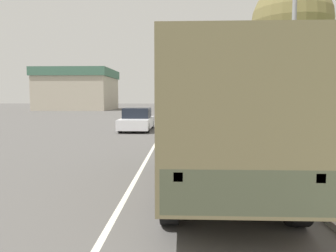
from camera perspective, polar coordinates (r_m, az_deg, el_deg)
The scene contains 13 objects.
ground_plane at distance 37.77m, azimuth 0.49°, elevation 1.68°, with size 180.00×180.00×0.00m, color #565451.
lane_centre_stripe at distance 37.77m, azimuth 0.49°, elevation 1.68°, with size 0.12×120.00×0.00m.
sidewalk_right at distance 37.90m, azimuth 7.31°, elevation 1.74°, with size 1.80×120.00×0.12m.
grass_strip_right at distance 38.54m, azimuth 13.84°, elevation 1.61°, with size 7.00×120.00×0.02m.
military_truck at distance 7.59m, azimuth 8.76°, elevation 1.65°, with size 2.37×7.21×3.04m.
car_nearest_ahead at distance 21.58m, azimuth -5.41°, elevation 1.04°, with size 1.89×4.77×1.47m.
car_second_ahead at distance 36.89m, azimuth 3.73°, elevation 2.67°, with size 1.93×4.61×1.54m.
car_third_ahead at distance 52.98m, azimuth 2.67°, elevation 3.30°, with size 1.83×4.40×1.44m.
car_fourth_ahead at distance 66.90m, azimuth -0.28°, elevation 3.69°, with size 1.89×4.37×1.64m.
car_farthest_ahead at distance 81.51m, azimuth 2.79°, elevation 3.89°, with size 1.89×4.36×1.61m.
lamp_post at distance 11.53m, azimuth 20.15°, elevation 16.88°, with size 1.69×0.24×7.51m.
tree_mid_right at distance 19.08m, azimuth 20.71°, elevation 16.53°, with size 4.11×4.11×8.12m.
building_distant at distance 62.91m, azimuth -15.37°, elevation 6.16°, with size 12.92×13.07×7.34m.
Camera 1 is at (1.17, 2.30, 2.10)m, focal length 35.00 mm.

